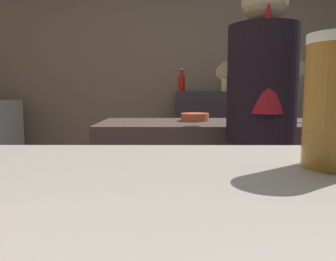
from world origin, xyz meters
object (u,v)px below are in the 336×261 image
(bottle_hot_sauce, at_px, (226,83))
(bottle_vinegar, at_px, (182,82))
(bottle_soy, at_px, (232,82))
(mixing_bowl, at_px, (195,117))
(bottle_olive_oil, at_px, (224,83))
(bartender, at_px, (261,125))
(chefs_knife, at_px, (288,122))

(bottle_hot_sauce, relative_size, bottle_vinegar, 0.94)
(bottle_hot_sauce, relative_size, bottle_soy, 0.87)
(mixing_bowl, distance_m, bottle_olive_oil, 1.06)
(bartender, xyz_separation_m, bottle_soy, (0.14, 1.54, 0.26))
(mixing_bowl, distance_m, bottle_hot_sauce, 1.19)
(bottle_olive_oil, bearing_deg, bottle_hot_sauce, 74.15)
(bottle_olive_oil, bearing_deg, chefs_knife, -78.46)
(mixing_bowl, relative_size, bottle_vinegar, 0.84)
(bottle_vinegar, bearing_deg, bottle_olive_oil, -9.36)
(bottle_olive_oil, bearing_deg, bartender, -92.28)
(bottle_vinegar, distance_m, bottle_olive_oil, 0.41)
(chefs_knife, distance_m, bottle_soy, 1.17)
(bartender, relative_size, bottle_vinegar, 7.67)
(mixing_bowl, bearing_deg, chefs_knife, -11.29)
(bartender, bearing_deg, bottle_vinegar, 17.14)
(bartender, relative_size, bottle_hot_sauce, 8.18)
(mixing_bowl, relative_size, bottle_olive_oil, 0.97)
(chefs_knife, distance_m, bottle_hot_sauce, 1.26)
(chefs_knife, xyz_separation_m, bottle_soy, (-0.14, 1.13, 0.28))
(bartender, bearing_deg, bottle_soy, -0.32)
(mixing_bowl, xyz_separation_m, bottle_soy, (0.43, 1.02, 0.26))
(bottle_vinegar, bearing_deg, chefs_knife, -61.62)
(mixing_bowl, relative_size, bottle_soy, 0.78)
(bottle_olive_oil, height_order, bottle_soy, bottle_soy)
(chefs_knife, bearing_deg, mixing_bowl, 176.87)
(chefs_knife, bearing_deg, bottle_vinegar, 126.54)
(mixing_bowl, xyz_separation_m, bottle_vinegar, (-0.05, 1.04, 0.25))
(bottle_vinegar, xyz_separation_m, bottle_olive_oil, (0.40, -0.07, -0.01))
(mixing_bowl, relative_size, chefs_knife, 0.76)
(bottle_hot_sauce, height_order, bottle_soy, bottle_soy)
(bottle_olive_oil, xyz_separation_m, bottle_soy, (0.08, 0.05, 0.02))
(bartender, bearing_deg, chefs_knife, -29.79)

